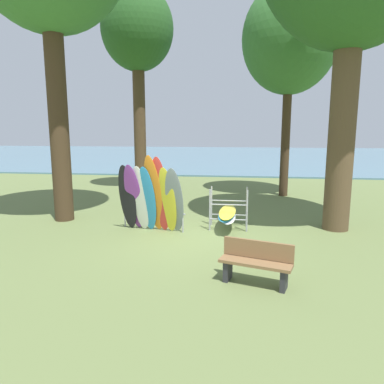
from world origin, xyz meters
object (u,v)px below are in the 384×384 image
object	(u,v)px
tree_far_left_back	(290,39)
park_bench	(256,262)
board_storage_rack	(227,213)
tree_mid_behind	(137,33)
leaning_board_pile	(151,198)

from	to	relation	value
tree_far_left_back	park_bench	world-z (taller)	tree_far_left_back
board_storage_rack	park_bench	bearing A→B (deg)	-80.01
tree_mid_behind	board_storage_rack	distance (m)	10.64
tree_far_left_back	board_storage_rack	distance (m)	8.90
board_storage_rack	tree_mid_behind	bearing A→B (deg)	124.60
tree_far_left_back	board_storage_rack	world-z (taller)	tree_far_left_back
tree_far_left_back	leaning_board_pile	world-z (taller)	tree_far_left_back
leaning_board_pile	board_storage_rack	distance (m)	2.39
tree_mid_behind	board_storage_rack	world-z (taller)	tree_mid_behind
leaning_board_pile	board_storage_rack	bearing A→B (deg)	17.25
tree_far_left_back	board_storage_rack	bearing A→B (deg)	-111.96
leaning_board_pile	tree_far_left_back	bearing A→B (deg)	54.94
tree_mid_behind	tree_far_left_back	size ratio (longest dim) A/B	1.05
park_bench	tree_far_left_back	bearing A→B (deg)	80.42
tree_far_left_back	park_bench	bearing A→B (deg)	-99.58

